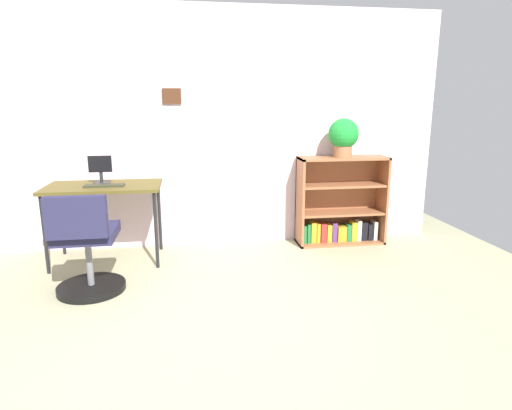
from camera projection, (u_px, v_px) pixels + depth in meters
name	position (u px, v px, depth m)	size (l,w,h in m)	color
ground_plane	(192.00, 357.00, 2.52)	(6.24, 6.24, 0.00)	tan
wall_back	(186.00, 130.00, 4.31)	(5.20, 0.12, 2.36)	silver
desk	(104.00, 191.00, 3.92)	(1.01, 0.58, 0.72)	brown
monitor	(101.00, 170.00, 3.95)	(0.21, 0.15, 0.26)	#262628
keyboard	(104.00, 185.00, 3.83)	(0.34, 0.11, 0.02)	#303221
office_chair	(86.00, 250.00, 3.28)	(0.52, 0.55, 0.81)	black
bookshelf_low	(340.00, 206.00, 4.54)	(0.91, 0.30, 0.91)	#995E3B
potted_plant_on_shelf	(343.00, 136.00, 4.31)	(0.30, 0.30, 0.39)	#9E6642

